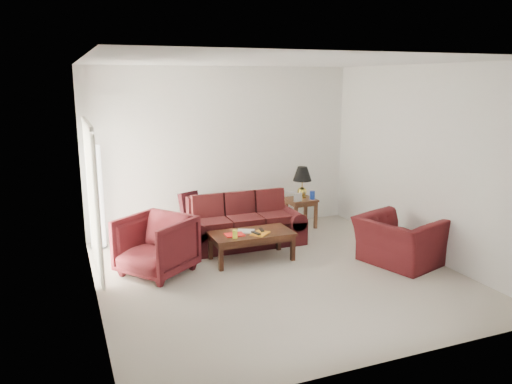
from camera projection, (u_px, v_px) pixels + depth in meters
floor at (278, 274)px, 7.24m from camera, size 5.00×5.00×0.00m
blinds at (91, 197)px, 7.30m from camera, size 0.10×2.00×2.16m
sofa at (243, 221)px, 8.44m from camera, size 2.10×1.01×0.84m
throw_pillow at (189, 203)px, 8.74m from camera, size 0.41×0.32×0.39m
end_table at (301, 213)px, 9.54m from camera, size 0.55×0.55×0.55m
table_lamp at (302, 182)px, 9.49m from camera, size 0.40×0.40×0.60m
clock at (298, 197)px, 9.24m from camera, size 0.16×0.08×0.15m
blue_canister at (312, 195)px, 9.41m from camera, size 0.12×0.12×0.16m
picture_frame at (290, 192)px, 9.59m from camera, size 0.15×0.18×0.06m
floor_lamp at (96, 197)px, 8.20m from camera, size 0.32×0.32×1.75m
armchair_left at (156, 245)px, 7.18m from camera, size 1.31×1.30×0.86m
armchair_right at (399, 241)px, 7.59m from camera, size 1.27×1.36×0.73m
coffee_table at (251, 246)px, 7.78m from camera, size 1.42×1.02×0.45m
magazine_red at (234, 235)px, 7.59m from camera, size 0.30×0.23×0.02m
magazine_white at (246, 231)px, 7.77m from camera, size 0.32×0.29×0.01m
magazine_orange at (260, 233)px, 7.65m from camera, size 0.36×0.35×0.02m
remote_a at (256, 233)px, 7.61m from camera, size 0.10×0.19×0.02m
remote_b at (262, 230)px, 7.77m from camera, size 0.08×0.18×0.02m
yellow_glass at (235, 234)px, 7.44m from camera, size 0.09×0.09×0.13m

